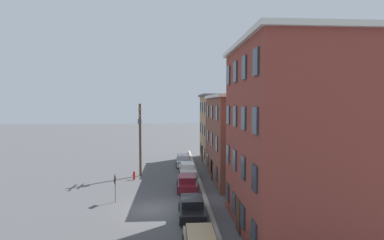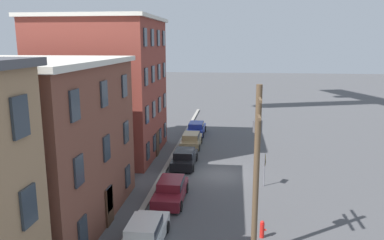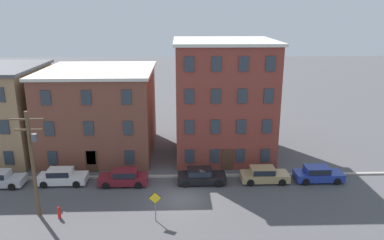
{
  "view_description": "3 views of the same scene",
  "coord_description": "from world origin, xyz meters",
  "px_view_note": "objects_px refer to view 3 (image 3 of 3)",
  "views": [
    {
      "loc": [
        23.53,
        1.68,
        8.48
      ],
      "look_at": [
        -1.15,
        3.28,
        7.05
      ],
      "focal_mm": 28.0,
      "sensor_mm": 36.0,
      "label": 1
    },
    {
      "loc": [
        -27.95,
        -1.0,
        10.23
      ],
      "look_at": [
        0.63,
        2.31,
        4.21
      ],
      "focal_mm": 35.0,
      "sensor_mm": 36.0,
      "label": 2
    },
    {
      "loc": [
        -0.01,
        -28.3,
        15.37
      ],
      "look_at": [
        0.99,
        3.92,
        5.83
      ],
      "focal_mm": 35.0,
      "sensor_mm": 36.0,
      "label": 3
    }
  ],
  "objects_px": {
    "car_black": "(201,176)",
    "car_white": "(62,176)",
    "car_tan": "(264,174)",
    "utility_pole": "(33,159)",
    "car_maroon": "(124,177)",
    "car_blue": "(318,173)",
    "caution_sign": "(155,202)",
    "fire_hydrant": "(59,212)"
  },
  "relations": [
    {
      "from": "car_black",
      "to": "car_white",
      "type": "bearing_deg",
      "value": 178.64
    },
    {
      "from": "car_white",
      "to": "car_tan",
      "type": "distance_m",
      "value": 18.58
    },
    {
      "from": "car_tan",
      "to": "utility_pole",
      "type": "xyz_separation_m",
      "value": [
        -18.7,
        -5.27,
        3.97
      ]
    },
    {
      "from": "car_maroon",
      "to": "utility_pole",
      "type": "xyz_separation_m",
      "value": [
        -5.85,
        -5.11,
        3.97
      ]
    },
    {
      "from": "car_tan",
      "to": "car_blue",
      "type": "distance_m",
      "value": 5.07
    },
    {
      "from": "car_maroon",
      "to": "utility_pole",
      "type": "distance_m",
      "value": 8.73
    },
    {
      "from": "car_maroon",
      "to": "caution_sign",
      "type": "distance_m",
      "value": 7.12
    },
    {
      "from": "car_maroon",
      "to": "car_blue",
      "type": "relative_size",
      "value": 1.0
    },
    {
      "from": "car_tan",
      "to": "utility_pole",
      "type": "height_order",
      "value": "utility_pole"
    },
    {
      "from": "utility_pole",
      "to": "fire_hydrant",
      "type": "bearing_deg",
      "value": -17.31
    },
    {
      "from": "car_black",
      "to": "car_blue",
      "type": "distance_m",
      "value": 10.92
    },
    {
      "from": "car_maroon",
      "to": "car_tan",
      "type": "xyz_separation_m",
      "value": [
        12.85,
        0.16,
        0.0
      ]
    },
    {
      "from": "car_white",
      "to": "car_black",
      "type": "distance_m",
      "value": 12.74
    },
    {
      "from": "car_white",
      "to": "car_blue",
      "type": "xyz_separation_m",
      "value": [
        23.66,
        -0.17,
        0.0
      ]
    },
    {
      "from": "car_blue",
      "to": "caution_sign",
      "type": "distance_m",
      "value": 16.05
    },
    {
      "from": "car_tan",
      "to": "fire_hydrant",
      "type": "bearing_deg",
      "value": -161.18
    },
    {
      "from": "car_tan",
      "to": "car_white",
      "type": "bearing_deg",
      "value": 179.41
    },
    {
      "from": "caution_sign",
      "to": "car_white",
      "type": "bearing_deg",
      "value": 143.59
    },
    {
      "from": "car_maroon",
      "to": "car_black",
      "type": "distance_m",
      "value": 7.0
    },
    {
      "from": "caution_sign",
      "to": "utility_pole",
      "type": "xyz_separation_m",
      "value": [
        -9.1,
        1.17,
        3.1
      ]
    },
    {
      "from": "car_white",
      "to": "car_tan",
      "type": "height_order",
      "value": "same"
    },
    {
      "from": "fire_hydrant",
      "to": "caution_sign",
      "type": "bearing_deg",
      "value": -4.93
    },
    {
      "from": "car_blue",
      "to": "caution_sign",
      "type": "relative_size",
      "value": 1.81
    },
    {
      "from": "car_maroon",
      "to": "caution_sign",
      "type": "relative_size",
      "value": 1.81
    },
    {
      "from": "car_blue",
      "to": "car_white",
      "type": "bearing_deg",
      "value": 179.6
    },
    {
      "from": "car_maroon",
      "to": "car_white",
      "type": "bearing_deg",
      "value": 176.52
    },
    {
      "from": "car_black",
      "to": "car_blue",
      "type": "bearing_deg",
      "value": 0.72
    },
    {
      "from": "caution_sign",
      "to": "car_maroon",
      "type": "bearing_deg",
      "value": 117.37
    },
    {
      "from": "fire_hydrant",
      "to": "car_black",
      "type": "bearing_deg",
      "value": 26.99
    },
    {
      "from": "car_tan",
      "to": "utility_pole",
      "type": "distance_m",
      "value": 19.83
    },
    {
      "from": "car_white",
      "to": "fire_hydrant",
      "type": "distance_m",
      "value": 6.2
    },
    {
      "from": "car_maroon",
      "to": "car_black",
      "type": "relative_size",
      "value": 1.0
    },
    {
      "from": "car_white",
      "to": "utility_pole",
      "type": "distance_m",
      "value": 6.75
    },
    {
      "from": "caution_sign",
      "to": "fire_hydrant",
      "type": "xyz_separation_m",
      "value": [
        -7.41,
        0.64,
        -1.13
      ]
    },
    {
      "from": "car_white",
      "to": "car_blue",
      "type": "bearing_deg",
      "value": -0.4
    },
    {
      "from": "car_white",
      "to": "car_maroon",
      "type": "distance_m",
      "value": 5.75
    },
    {
      "from": "car_blue",
      "to": "fire_hydrant",
      "type": "height_order",
      "value": "car_blue"
    },
    {
      "from": "car_tan",
      "to": "caution_sign",
      "type": "height_order",
      "value": "caution_sign"
    },
    {
      "from": "car_white",
      "to": "fire_hydrant",
      "type": "relative_size",
      "value": 4.58
    },
    {
      "from": "caution_sign",
      "to": "fire_hydrant",
      "type": "distance_m",
      "value": 7.53
    },
    {
      "from": "car_tan",
      "to": "caution_sign",
      "type": "relative_size",
      "value": 1.81
    },
    {
      "from": "car_maroon",
      "to": "fire_hydrant",
      "type": "bearing_deg",
      "value": -126.43
    }
  ]
}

